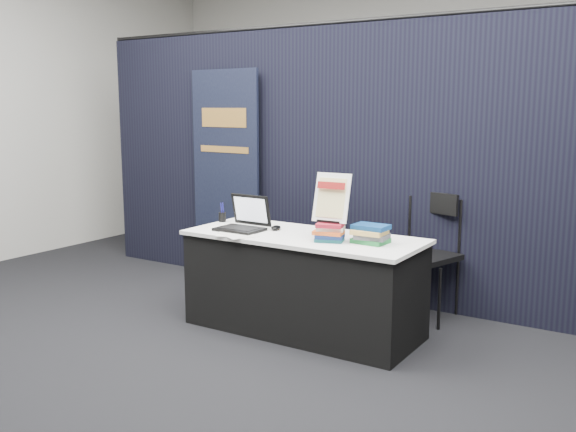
# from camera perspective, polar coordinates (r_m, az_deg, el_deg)

# --- Properties ---
(floor) EXTENTS (8.00, 8.00, 0.00)m
(floor) POSITION_cam_1_polar(r_m,az_deg,el_deg) (4.59, -2.30, -12.08)
(floor) COLOR black
(floor) RESTS_ON ground
(wall_back) EXTENTS (8.00, 0.02, 3.50)m
(wall_back) POSITION_cam_1_polar(r_m,az_deg,el_deg) (7.87, 14.73, 9.77)
(wall_back) COLOR #B0AEA6
(wall_back) RESTS_ON floor
(drape_partition) EXTENTS (6.00, 0.08, 2.40)m
(drape_partition) POSITION_cam_1_polar(r_m,az_deg,el_deg) (5.66, 6.93, 4.57)
(drape_partition) COLOR black
(drape_partition) RESTS_ON floor
(display_table) EXTENTS (1.80, 0.75, 0.75)m
(display_table) POSITION_cam_1_polar(r_m,az_deg,el_deg) (4.90, 1.37, -5.98)
(display_table) COLOR black
(display_table) RESTS_ON floor
(laptop) EXTENTS (0.36, 0.29, 0.27)m
(laptop) POSITION_cam_1_polar(r_m,az_deg,el_deg) (5.01, -4.01, -0.52)
(laptop) COLOR black
(laptop) RESTS_ON display_table
(mouse) EXTENTS (0.10, 0.13, 0.04)m
(mouse) POSITION_cam_1_polar(r_m,az_deg,el_deg) (5.00, -1.08, -1.05)
(mouse) COLOR black
(mouse) RESTS_ON display_table
(brochure_left) EXTENTS (0.34, 0.27, 0.00)m
(brochure_left) POSITION_cam_1_polar(r_m,az_deg,el_deg) (5.10, -5.22, -1.06)
(brochure_left) COLOR white
(brochure_left) RESTS_ON display_table
(brochure_mid) EXTENTS (0.38, 0.34, 0.00)m
(brochure_mid) POSITION_cam_1_polar(r_m,az_deg,el_deg) (4.83, -4.50, -1.65)
(brochure_mid) COLOR silver
(brochure_mid) RESTS_ON display_table
(brochure_right) EXTENTS (0.31, 0.26, 0.00)m
(brochure_right) POSITION_cam_1_polar(r_m,az_deg,el_deg) (4.83, -4.73, -1.66)
(brochure_right) COLOR white
(brochure_right) RESTS_ON display_table
(pen_cup) EXTENTS (0.08, 0.08, 0.08)m
(pen_cup) POSITION_cam_1_polar(r_m,az_deg,el_deg) (5.38, -5.86, -0.09)
(pen_cup) COLOR black
(pen_cup) RESTS_ON display_table
(book_stack_tall) EXTENTS (0.23, 0.20, 0.13)m
(book_stack_tall) POSITION_cam_1_polar(r_m,az_deg,el_deg) (4.57, 3.68, -1.45)
(book_stack_tall) COLOR #195D62
(book_stack_tall) RESTS_ON display_table
(book_stack_short) EXTENTS (0.23, 0.18, 0.13)m
(book_stack_short) POSITION_cam_1_polar(r_m,az_deg,el_deg) (4.54, 7.42, -1.60)
(book_stack_short) COLOR #1E7033
(book_stack_short) RESTS_ON display_table
(info_sign) EXTENTS (0.27, 0.14, 0.36)m
(info_sign) POSITION_cam_1_polar(r_m,az_deg,el_deg) (4.56, 3.90, 1.57)
(info_sign) COLOR black
(info_sign) RESTS_ON book_stack_tall
(pullup_banner) EXTENTS (0.88, 0.15, 2.06)m
(pullup_banner) POSITION_cam_1_polar(r_m,az_deg,el_deg) (6.39, -5.56, 2.58)
(pullup_banner) COLOR black
(pullup_banner) RESTS_ON floor
(stacking_chair) EXTENTS (0.57, 0.58, 1.01)m
(stacking_chair) POSITION_cam_1_polar(r_m,az_deg,el_deg) (5.31, 12.16, -2.92)
(stacking_chair) COLOR black
(stacking_chair) RESTS_ON floor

